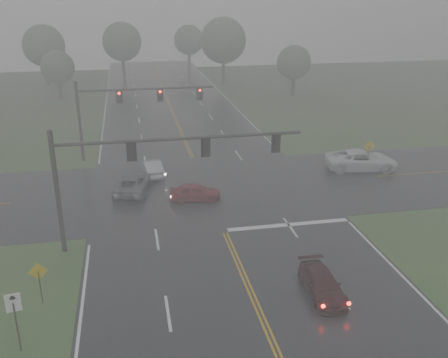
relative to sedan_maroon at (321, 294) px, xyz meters
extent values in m
cube|color=black|center=(-3.62, 13.90, 0.00)|extent=(18.00, 160.00, 0.02)
cube|color=black|center=(-3.62, 15.90, 0.00)|extent=(120.00, 14.00, 0.02)
cube|color=white|center=(0.88, 8.30, 0.00)|extent=(8.50, 0.50, 0.01)
imported|color=black|center=(0.00, 0.00, 0.00)|extent=(1.84, 4.25, 1.22)
imported|color=maroon|center=(-4.77, 13.79, 0.00)|extent=(4.04, 1.99, 1.33)
imported|color=#B8BCC0|center=(-7.72, 19.98, 0.00)|extent=(2.01, 4.33, 1.37)
imported|color=#55575C|center=(-9.41, 16.55, 0.00)|extent=(3.47, 5.53, 1.43)
imported|color=white|center=(10.75, 17.88, 0.00)|extent=(6.69, 3.87, 1.75)
cylinder|color=black|center=(-13.82, 7.54, 3.84)|extent=(0.30, 0.30, 7.69)
cylinder|color=black|center=(-13.82, 7.54, 6.84)|extent=(0.19, 0.19, 0.85)
cylinder|color=black|center=(-6.37, 7.54, 6.78)|extent=(14.89, 0.19, 0.19)
cube|color=black|center=(-9.35, 7.54, 6.14)|extent=(0.36, 0.30, 1.12)
cube|color=black|center=(-9.35, 7.71, 6.14)|extent=(0.59, 0.03, 1.34)
cube|color=black|center=(-4.88, 7.54, 6.14)|extent=(0.36, 0.30, 1.12)
cube|color=black|center=(-4.88, 7.71, 6.14)|extent=(0.59, 0.03, 1.34)
cube|color=black|center=(-0.41, 7.54, 6.14)|extent=(0.36, 0.30, 1.12)
cube|color=black|center=(-0.41, 7.71, 6.14)|extent=(0.59, 0.03, 1.34)
cylinder|color=black|center=(-13.82, 25.27, 3.72)|extent=(0.29, 0.29, 7.44)
cylinder|color=black|center=(-13.82, 25.27, 6.61)|extent=(0.19, 0.19, 0.83)
cylinder|color=black|center=(-7.60, 25.27, 6.56)|extent=(12.45, 0.19, 0.19)
cube|color=black|center=(-10.09, 25.27, 5.94)|extent=(0.35, 0.29, 1.08)
cube|color=black|center=(-10.09, 25.44, 5.94)|extent=(0.57, 0.03, 1.29)
cylinder|color=#FF0C05|center=(-10.09, 25.11, 6.28)|extent=(0.23, 0.06, 0.23)
cube|color=black|center=(-6.35, 25.27, 5.94)|extent=(0.35, 0.29, 1.08)
cube|color=black|center=(-6.35, 25.44, 5.94)|extent=(0.57, 0.03, 1.29)
cylinder|color=#FF0C05|center=(-6.35, 25.11, 6.28)|extent=(0.23, 0.06, 0.23)
cube|color=black|center=(-2.62, 25.27, 5.94)|extent=(0.35, 0.29, 1.08)
cube|color=black|center=(-2.62, 25.44, 5.94)|extent=(0.57, 0.03, 1.29)
cylinder|color=#FF0C05|center=(-2.62, 25.11, 6.28)|extent=(0.23, 0.06, 0.23)
cylinder|color=black|center=(-14.37, 2.01, 0.93)|extent=(0.06, 0.06, 1.85)
cube|color=gold|center=(-14.37, 2.04, 1.85)|extent=(0.97, 0.17, 0.97)
cylinder|color=black|center=(-14.81, -1.58, 1.25)|extent=(0.08, 0.08, 2.50)
cube|color=white|center=(-14.81, -1.55, 2.50)|extent=(0.65, 0.15, 0.87)
cube|color=black|center=(-14.81, -1.52, 2.50)|extent=(0.11, 0.04, 0.49)
cylinder|color=black|center=(11.35, 17.75, 1.08)|extent=(0.07, 0.07, 2.17)
cube|color=gold|center=(11.35, 17.79, 2.17)|extent=(1.14, 0.08, 1.14)
cylinder|color=#322820|center=(-18.90, 54.90, 1.36)|extent=(0.55, 0.55, 2.72)
sphere|color=#374F34|center=(-18.90, 54.90, 4.68)|extent=(4.83, 4.83, 4.83)
cylinder|color=#322820|center=(6.88, 62.44, 2.12)|extent=(0.58, 0.58, 4.23)
sphere|color=#374F34|center=(6.88, 62.44, 7.29)|extent=(7.52, 7.52, 7.52)
cylinder|color=#322820|center=(-9.61, 71.28, 1.91)|extent=(0.55, 0.55, 3.82)
sphere|color=#374F34|center=(-9.61, 71.28, 6.58)|extent=(6.79, 6.79, 6.79)
cylinder|color=#322820|center=(15.50, 51.36, 1.44)|extent=(0.62, 0.62, 2.87)
sphere|color=#374F34|center=(15.50, 51.36, 4.95)|extent=(5.11, 5.11, 5.11)
cylinder|color=#322820|center=(-22.14, 66.72, 1.91)|extent=(0.53, 0.53, 3.82)
sphere|color=#374F34|center=(-22.14, 66.72, 6.58)|extent=(6.79, 6.79, 6.79)
cylinder|color=#322820|center=(3.52, 81.25, 1.67)|extent=(0.54, 0.54, 3.34)
sphere|color=#374F34|center=(3.52, 81.25, 5.75)|extent=(5.93, 5.93, 5.93)
camera|label=1|loc=(-9.39, -21.09, 15.09)|focal=40.00mm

